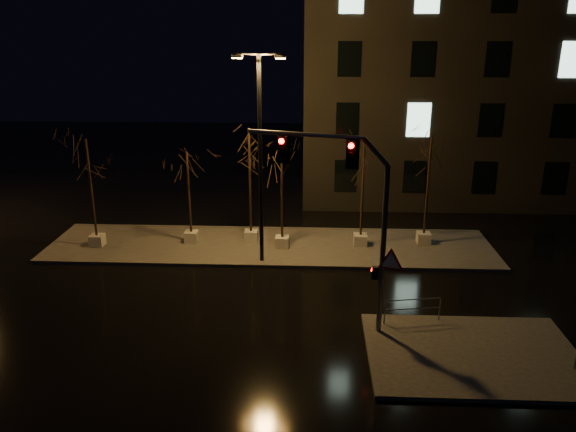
{
  "coord_description": "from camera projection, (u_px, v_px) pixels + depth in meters",
  "views": [
    {
      "loc": [
        2.09,
        -20.02,
        10.38
      ],
      "look_at": [
        1.05,
        2.62,
        2.8
      ],
      "focal_mm": 35.0,
      "sensor_mm": 36.0,
      "label": 1
    }
  ],
  "objects": [
    {
      "name": "tree_2",
      "position": [
        249.0,
        154.0,
        27.06
      ],
      "size": [
        1.8,
        1.8,
        5.89
      ],
      "color": "#BAB8AD",
      "rests_on": "median"
    },
    {
      "name": "tree_3",
      "position": [
        282.0,
        166.0,
        26.37
      ],
      "size": [
        1.8,
        1.8,
        5.42
      ],
      "color": "#BAB8AD",
      "rests_on": "median"
    },
    {
      "name": "traffic_signal_mast",
      "position": [
        352.0,
        206.0,
        18.92
      ],
      "size": [
        5.45,
        1.78,
        6.94
      ],
      "rotation": [
        0.0,
        0.0,
        -0.3
      ],
      "color": "#55575C",
      "rests_on": "sidewalk_corner"
    },
    {
      "name": "guard_rail_a",
      "position": [
        413.0,
        307.0,
        20.44
      ],
      "size": [
        2.1,
        0.41,
        0.92
      ],
      "rotation": [
        0.0,
        0.0,
        0.18
      ],
      "color": "#55575C",
      "rests_on": "sidewalk_corner"
    },
    {
      "name": "sidewalk_corner",
      "position": [
        473.0,
        354.0,
        18.68
      ],
      "size": [
        7.0,
        5.0,
        0.15
      ],
      "primitive_type": "cube",
      "color": "#3F3D38",
      "rests_on": "ground"
    },
    {
      "name": "tree_5",
      "position": [
        430.0,
        159.0,
        26.84
      ],
      "size": [
        1.8,
        1.8,
        5.66
      ],
      "color": "#BAB8AD",
      "rests_on": "median"
    },
    {
      "name": "tree_1",
      "position": [
        188.0,
        173.0,
        27.23
      ],
      "size": [
        1.8,
        1.8,
        4.73
      ],
      "color": "#BAB8AD",
      "rests_on": "median"
    },
    {
      "name": "streetlight_main",
      "position": [
        260.0,
        146.0,
        24.42
      ],
      "size": [
        2.33,
        0.53,
        9.29
      ],
      "rotation": [
        0.0,
        0.0,
        -0.12
      ],
      "color": "black",
      "rests_on": "median"
    },
    {
      "name": "median",
      "position": [
        270.0,
        246.0,
        28.01
      ],
      "size": [
        22.0,
        5.0,
        0.15
      ],
      "primitive_type": "cube",
      "color": "#3F3D38",
      "rests_on": "ground"
    },
    {
      "name": "tree_4",
      "position": [
        363.0,
        168.0,
        26.71
      ],
      "size": [
        1.8,
        1.8,
        5.15
      ],
      "color": "#BAB8AD",
      "rests_on": "median"
    },
    {
      "name": "building",
      "position": [
        498.0,
        75.0,
        36.42
      ],
      "size": [
        25.0,
        12.0,
        15.0
      ],
      "primitive_type": "cube",
      "color": "black",
      "rests_on": "ground"
    },
    {
      "name": "ground",
      "position": [
        259.0,
        303.0,
        22.35
      ],
      "size": [
        90.0,
        90.0,
        0.0
      ],
      "primitive_type": "plane",
      "color": "black",
      "rests_on": "ground"
    },
    {
      "name": "tree_0",
      "position": [
        88.0,
        164.0,
        26.57
      ],
      "size": [
        1.8,
        1.8,
        5.48
      ],
      "color": "#BAB8AD",
      "rests_on": "median"
    }
  ]
}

